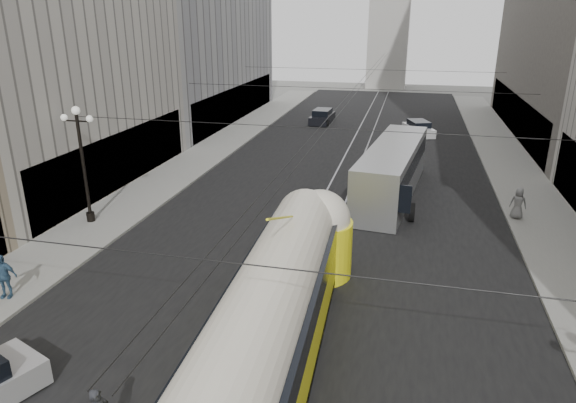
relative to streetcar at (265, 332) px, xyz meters
The scene contains 13 objects.
road 25.11m from the streetcar, 91.14° to the left, with size 20.00×85.00×0.02m, color black.
sidewalk_left 31.21m from the streetcar, 113.66° to the left, with size 4.00×72.00×0.15m, color gray.
sidewalk_right 30.82m from the streetcar, 68.05° to the left, with size 4.00×72.00×0.15m, color gray.
rail_left 25.14m from the streetcar, 92.86° to the left, with size 0.12×85.00×0.04m, color gray.
rail_right 25.11m from the streetcar, 89.43° to the left, with size 0.12×85.00×0.04m, color gray.
lamppost_left_mid 16.91m from the streetcar, 141.20° to the left, with size 1.86×0.44×6.37m.
catenary 24.35m from the streetcar, 90.91° to the left, with size 25.00×72.00×0.23m.
streetcar is the anchor object (origin of this frame).
city_bus 19.53m from the streetcar, 81.42° to the left, with size 4.19×13.16×3.28m.
sedan_white_far 38.16m from the streetcar, 83.05° to the left, with size 3.25×4.81×1.41m.
sedan_dark_far 41.87m from the streetcar, 97.47° to the left, with size 2.18×4.80×1.49m.
pedestrian_sidewalk_right 19.30m from the streetcar, 58.75° to the left, with size 0.88×0.54×1.79m, color slate.
pedestrian_sidewalk_left 11.93m from the streetcar, 168.07° to the left, with size 1.10×0.63×1.88m, color #375978.
Camera 1 is at (4.23, -5.20, 10.92)m, focal length 32.00 mm.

